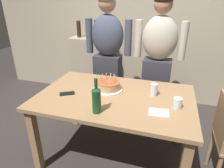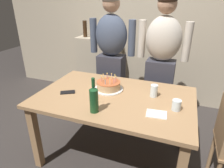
{
  "view_description": "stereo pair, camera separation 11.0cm",
  "coord_description": "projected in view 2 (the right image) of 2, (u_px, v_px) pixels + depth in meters",
  "views": [
    {
      "loc": [
        0.47,
        -1.64,
        1.62
      ],
      "look_at": [
        -0.04,
        0.04,
        0.84
      ],
      "focal_mm": 31.48,
      "sensor_mm": 36.0,
      "label": 1
    },
    {
      "loc": [
        0.57,
        -1.6,
        1.62
      ],
      "look_at": [
        -0.04,
        0.04,
        0.84
      ],
      "focal_mm": 31.48,
      "sensor_mm": 36.0,
      "label": 2
    }
  ],
  "objects": [
    {
      "name": "water_glass_near",
      "position": [
        176.0,
        105.0,
        1.65
      ],
      "size": [
        0.08,
        0.08,
        0.09
      ],
      "primitive_type": "cylinder",
      "color": "silver",
      "rests_on": "dining_table"
    },
    {
      "name": "wine_bottle",
      "position": [
        94.0,
        99.0,
        1.6
      ],
      "size": [
        0.07,
        0.07,
        0.3
      ],
      "color": "#194723",
      "rests_on": "dining_table"
    },
    {
      "name": "back_wall",
      "position": [
        149.0,
        20.0,
        3.01
      ],
      "size": [
        5.2,
        0.1,
        2.6
      ],
      "primitive_type": "cube",
      "color": "tan",
      "rests_on": "ground_plane"
    },
    {
      "name": "dining_table",
      "position": [
        114.0,
        104.0,
        1.95
      ],
      "size": [
        1.5,
        0.96,
        0.74
      ],
      "color": "#A37A51",
      "rests_on": "ground_plane"
    },
    {
      "name": "water_glass_far",
      "position": [
        154.0,
        91.0,
        1.87
      ],
      "size": [
        0.07,
        0.07,
        0.12
      ],
      "primitive_type": "cylinder",
      "color": "silver",
      "rests_on": "dining_table"
    },
    {
      "name": "shelf_cabinet",
      "position": [
        99.0,
        67.0,
        3.38
      ],
      "size": [
        0.73,
        0.3,
        1.29
      ],
      "color": "tan",
      "rests_on": "ground_plane"
    },
    {
      "name": "ground_plane",
      "position": [
        114.0,
        154.0,
        2.21
      ],
      "size": [
        10.0,
        10.0,
        0.0
      ],
      "primitive_type": "plane",
      "color": "#332D2B"
    },
    {
      "name": "person_woman_cardigan",
      "position": [
        161.0,
        64.0,
        2.38
      ],
      "size": [
        0.61,
        0.27,
        1.66
      ],
      "rotation": [
        0.0,
        0.0,
        3.14
      ],
      "color": "#33333D",
      "rests_on": "ground_plane"
    },
    {
      "name": "person_man_bearded",
      "position": [
        111.0,
        59.0,
        2.59
      ],
      "size": [
        0.61,
        0.27,
        1.66
      ],
      "rotation": [
        0.0,
        0.0,
        3.14
      ],
      "color": "#33333D",
      "rests_on": "ground_plane"
    },
    {
      "name": "cell_phone",
      "position": [
        68.0,
        92.0,
        1.97
      ],
      "size": [
        0.16,
        0.14,
        0.01
      ],
      "primitive_type": "cube",
      "rotation": [
        0.0,
        0.0,
        0.54
      ],
      "color": "black",
      "rests_on": "dining_table"
    },
    {
      "name": "napkin_stack",
      "position": [
        156.0,
        114.0,
        1.6
      ],
      "size": [
        0.18,
        0.14,
        0.01
      ],
      "primitive_type": "cube",
      "rotation": [
        0.0,
        0.0,
        0.1
      ],
      "color": "white",
      "rests_on": "dining_table"
    },
    {
      "name": "birthday_cake",
      "position": [
        109.0,
        86.0,
        2.02
      ],
      "size": [
        0.3,
        0.3,
        0.16
      ],
      "color": "white",
      "rests_on": "dining_table"
    }
  ]
}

